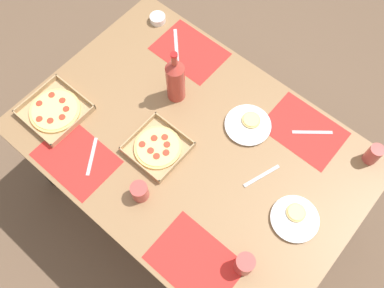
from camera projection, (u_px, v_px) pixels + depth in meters
The scene contains 19 objects.
ground_plane at pixel (192, 196), 2.62m from camera, with size 6.00×6.00×0.00m, color brown.
dining_table at pixel (192, 152), 2.02m from camera, with size 1.59×1.10×0.76m.
placemat_near_left at pixel (76, 158), 1.91m from camera, with size 0.36×0.26×0.00m, color red.
placemat_near_right at pixel (195, 262), 1.71m from camera, with size 0.36×0.26×0.00m, color red.
placemat_far_left at pixel (190, 51), 2.17m from camera, with size 0.36×0.26×0.00m, color red.
placemat_far_right at pixel (304, 130), 1.97m from camera, with size 0.36×0.26×0.00m, color red.
pizza_box_center at pixel (158, 147), 1.92m from camera, with size 0.25×0.25×0.04m.
pizza_box_corner_right at pixel (55, 111), 2.00m from camera, with size 0.28×0.28×0.04m.
plate_near_right at pixel (248, 125), 1.97m from camera, with size 0.22×0.22×0.03m.
plate_far_left at pixel (295, 218), 1.78m from camera, with size 0.21×0.21×0.03m.
soda_bottle at pixel (175, 80), 1.93m from camera, with size 0.09×0.09×0.32m.
cup_red at pixel (373, 154), 1.86m from camera, with size 0.06×0.06×0.11m, color #BF4742.
cup_clear_right at pixel (244, 264), 1.65m from camera, with size 0.08×0.08×0.11m, color #BF4742.
cup_spare at pixel (140, 191), 1.79m from camera, with size 0.08×0.08×0.09m, color #BF4742.
condiment_bowl at pixel (158, 19), 2.24m from camera, with size 0.08×0.08×0.04m, color white.
fork_by_far_right at pixel (312, 132), 1.96m from camera, with size 0.19×0.02×0.01m, color #B7B7BC.
knife_by_far_left at pixel (176, 45), 2.18m from camera, with size 0.21×0.02×0.01m, color #B7B7BC.
fork_by_near_left at pixel (262, 176), 1.87m from camera, with size 0.19×0.02×0.01m, color #B7B7BC.
fork_by_near_right at pixel (92, 156), 1.91m from camera, with size 0.19×0.02×0.01m, color #B7B7BC.
Camera 1 is at (0.54, -0.63, 2.51)m, focal length 38.91 mm.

